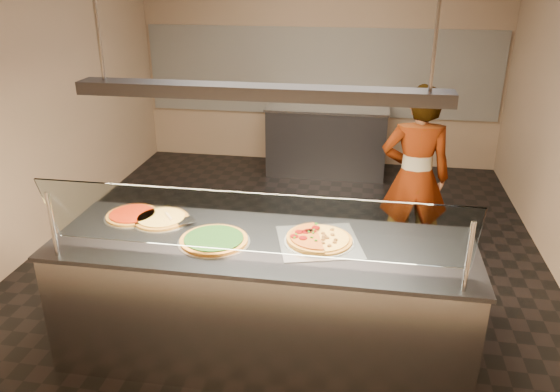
% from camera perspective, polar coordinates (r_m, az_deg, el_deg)
% --- Properties ---
extents(ground, '(5.00, 6.00, 0.02)m').
position_cam_1_polar(ground, '(5.40, 0.61, -6.66)').
color(ground, black).
rests_on(ground, ground).
extents(wall_back, '(5.00, 0.02, 3.00)m').
position_cam_1_polar(wall_back, '(7.77, 4.24, 14.28)').
color(wall_back, tan).
rests_on(wall_back, ground).
extents(wall_front, '(5.00, 0.02, 3.00)m').
position_cam_1_polar(wall_front, '(2.13, -12.22, -10.49)').
color(wall_front, tan).
rests_on(wall_front, ground).
extents(wall_left, '(0.02, 6.00, 3.00)m').
position_cam_1_polar(wall_left, '(5.78, -25.09, 9.24)').
color(wall_left, tan).
rests_on(wall_left, ground).
extents(tile_band, '(4.90, 0.02, 1.20)m').
position_cam_1_polar(tile_band, '(7.78, 4.18, 12.79)').
color(tile_band, silver).
rests_on(tile_band, wall_back).
extents(serving_counter, '(2.87, 0.94, 0.93)m').
position_cam_1_polar(serving_counter, '(3.95, -1.83, -10.77)').
color(serving_counter, '#B7B7BC').
rests_on(serving_counter, ground).
extents(sneeze_guard, '(2.63, 0.18, 0.54)m').
position_cam_1_polar(sneeze_guard, '(3.28, -3.17, -2.94)').
color(sneeze_guard, '#B7B7BC').
rests_on(sneeze_guard, serving_counter).
extents(perforated_tray, '(0.66, 0.66, 0.01)m').
position_cam_1_polar(perforated_tray, '(3.71, 4.09, -4.71)').
color(perforated_tray, silver).
rests_on(perforated_tray, serving_counter).
extents(half_pizza_pepperoni, '(0.33, 0.48, 0.05)m').
position_cam_1_polar(half_pizza_pepperoni, '(3.71, 2.45, -4.21)').
color(half_pizza_pepperoni, '#91581A').
rests_on(half_pizza_pepperoni, perforated_tray).
extents(half_pizza_sausage, '(0.33, 0.48, 0.04)m').
position_cam_1_polar(half_pizza_sausage, '(3.69, 5.71, -4.56)').
color(half_pizza_sausage, '#91581A').
rests_on(half_pizza_sausage, perforated_tray).
extents(pizza_spinach, '(0.49, 0.49, 0.03)m').
position_cam_1_polar(pizza_spinach, '(3.73, -6.91, -4.54)').
color(pizza_spinach, silver).
rests_on(pizza_spinach, serving_counter).
extents(pizza_cheese, '(0.43, 0.43, 0.03)m').
position_cam_1_polar(pizza_cheese, '(4.10, -12.28, -2.30)').
color(pizza_cheese, silver).
rests_on(pizza_cheese, serving_counter).
extents(pizza_tomato, '(0.41, 0.41, 0.03)m').
position_cam_1_polar(pizza_tomato, '(4.21, -15.14, -1.89)').
color(pizza_tomato, silver).
rests_on(pizza_tomato, serving_counter).
extents(pizza_spatula, '(0.27, 0.18, 0.02)m').
position_cam_1_polar(pizza_spatula, '(4.05, -10.83, -2.26)').
color(pizza_spatula, '#B7B7BC').
rests_on(pizza_spatula, pizza_spinach).
extents(prep_table, '(1.62, 0.74, 0.93)m').
position_cam_1_polar(prep_table, '(7.54, 4.92, 5.92)').
color(prep_table, '#424248').
rests_on(prep_table, ground).
extents(worker, '(0.65, 0.44, 1.73)m').
position_cam_1_polar(worker, '(5.14, 13.91, 1.84)').
color(worker, '#434149').
rests_on(worker, ground).
extents(heat_lamp_housing, '(2.30, 0.18, 0.08)m').
position_cam_1_polar(heat_lamp_housing, '(3.36, -2.16, 10.81)').
color(heat_lamp_housing, '#424248').
rests_on(heat_lamp_housing, ceiling).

